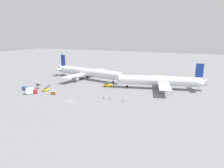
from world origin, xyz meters
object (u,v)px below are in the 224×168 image
airliner_at_gate_left (88,72)px  ground_crew_ramp_agent_by_cones (123,101)px  gse_baggage_cart_near_cluster (39,84)px  gse_gpu_cart_small (37,88)px  gse_belt_loader_portside (46,89)px  gse_baggage_cart_trailing (54,93)px  gse_catering_truck_tall (31,91)px  gse_container_dolly_flat (25,88)px  ground_crew_wing_walker_right (104,97)px  airliner_being_pushed (160,81)px  pushback_tug (108,85)px  ground_crew_marshaller_foreground (110,98)px

airliner_at_gate_left → ground_crew_ramp_agent_by_cones: (42.75, -38.47, -4.33)m
gse_baggage_cart_near_cluster → gse_gpu_cart_small: gse_gpu_cart_small is taller
gse_belt_loader_portside → gse_baggage_cart_trailing: 9.51m
gse_baggage_cart_trailing → gse_catering_truck_tall: bearing=-158.9°
airliner_at_gate_left → gse_belt_loader_portside: bearing=-99.5°
ground_crew_ramp_agent_by_cones → gse_baggage_cart_trailing: bearing=-175.8°
gse_baggage_cart_trailing → gse_gpu_cart_small: 17.71m
airliner_at_gate_left → gse_baggage_cart_near_cluster: size_ratio=19.68×
gse_container_dolly_flat → gse_baggage_cart_near_cluster: bearing=94.4°
gse_belt_loader_portside → ground_crew_wing_walker_right: bearing=0.9°
gse_baggage_cart_trailing → ground_crew_ramp_agent_by_cones: gse_baggage_cart_trailing is taller
airliner_being_pushed → pushback_tug: 32.14m
pushback_tug → gse_gpu_cart_small: 43.74m
ground_crew_marshaller_foreground → ground_crew_wing_walker_right: ground_crew_wing_walker_right is taller
airliner_being_pushed → pushback_tug: size_ratio=5.97×
pushback_tug → gse_baggage_cart_trailing: 34.28m
airliner_at_gate_left → ground_crew_wing_walker_right: bearing=-49.8°
airliner_being_pushed → ground_crew_marshaller_foreground: bearing=-122.4°
ground_crew_ramp_agent_by_cones → ground_crew_marshaller_foreground: size_ratio=1.08×
airliner_being_pushed → gse_container_dolly_flat: bearing=-154.2°
ground_crew_wing_walker_right → pushback_tug: bearing=109.3°
airliner_being_pushed → gse_belt_loader_portside: size_ratio=10.59×
airliner_being_pushed → gse_gpu_cart_small: size_ratio=20.70×
airliner_at_gate_left → gse_baggage_cart_trailing: 41.76m
gse_catering_truck_tall → gse_baggage_cart_near_cluster: bearing=122.6°
gse_baggage_cart_near_cluster → ground_crew_marshaller_foreground: bearing=-7.7°
airliner_being_pushed → gse_catering_truck_tall: (-63.51, -39.80, -3.32)m
pushback_tug → ground_crew_marshaller_foreground: pushback_tug is taller
airliner_being_pushed → gse_gpu_cart_small: 75.11m
gse_belt_loader_portside → gse_container_dolly_flat: bearing=-163.1°
gse_belt_loader_portside → gse_baggage_cart_near_cluster: 15.99m
airliner_at_gate_left → ground_crew_wing_walker_right: (31.27, -37.06, -4.37)m
gse_gpu_cart_small → gse_catering_truck_tall: bearing=-62.0°
pushback_tug → gse_gpu_cart_small: (-37.81, -21.99, -0.48)m
gse_catering_truck_tall → gse_baggage_cart_near_cluster: size_ratio=1.95×
gse_baggage_cart_near_cluster → ground_crew_ramp_agent_by_cones: bearing=-8.3°
airliner_at_gate_left → gse_container_dolly_flat: airliner_at_gate_left is taller
pushback_tug → airliner_at_gate_left: bearing=148.5°
airliner_at_gate_left → airliner_being_pushed: airliner_at_gate_left is taller
airliner_being_pushed → gse_belt_loader_portside: bearing=-152.5°
pushback_tug → ground_crew_wing_walker_right: size_ratio=5.45×
airliner_at_gate_left → pushback_tug: 27.62m
airliner_being_pushed → gse_baggage_cart_near_cluster: size_ratio=17.48×
ground_crew_ramp_agent_by_cones → airliner_at_gate_left: bearing=138.0°
pushback_tug → gse_catering_truck_tall: 45.51m
airliner_being_pushed → pushback_tug: bearing=-165.3°
gse_baggage_cart_trailing → gse_belt_loader_portside: bearing=156.4°
airliner_being_pushed → gse_gpu_cart_small: bearing=-156.4°
airliner_being_pushed → gse_belt_loader_portside: airliner_being_pushed is taller
gse_belt_loader_portside → gse_catering_truck_tall: bearing=-110.0°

